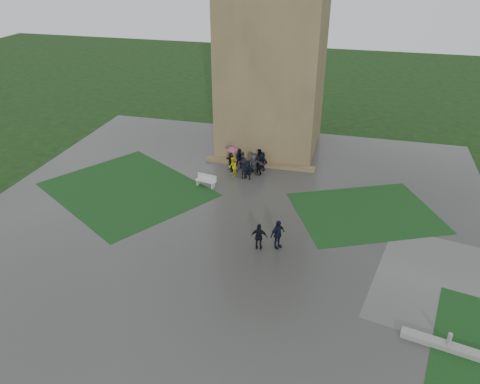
% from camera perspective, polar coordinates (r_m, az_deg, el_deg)
% --- Properties ---
extents(ground, '(120.00, 120.00, 0.00)m').
position_cam_1_polar(ground, '(29.06, -2.12, -5.26)').
color(ground, black).
extents(plaza, '(34.00, 34.00, 0.02)m').
position_cam_1_polar(plaza, '(30.68, -1.06, -3.26)').
color(plaza, '#343432').
rests_on(plaza, ground).
extents(lawn_inset_left, '(14.10, 13.46, 0.01)m').
position_cam_1_polar(lawn_inset_left, '(35.20, -13.63, 0.31)').
color(lawn_inset_left, '#123415').
rests_on(lawn_inset_left, plaza).
extents(lawn_inset_right, '(11.12, 10.15, 0.01)m').
position_cam_1_polar(lawn_inset_right, '(32.44, 15.05, -2.41)').
color(lawn_inset_right, '#123415').
rests_on(lawn_inset_right, plaza).
extents(tower, '(8.00, 8.00, 18.00)m').
position_cam_1_polar(tower, '(39.48, 4.12, 17.88)').
color(tower, brown).
rests_on(tower, ground).
extents(tower_plinth, '(9.00, 0.80, 0.22)m').
position_cam_1_polar(tower_plinth, '(38.01, 2.41, 3.45)').
color(tower_plinth, brown).
rests_on(tower_plinth, plaza).
extents(bench, '(1.63, 0.79, 0.91)m').
position_cam_1_polar(bench, '(34.59, -4.15, 1.43)').
color(bench, '#B8B7B3').
rests_on(bench, plaza).
extents(visitor_cluster, '(3.66, 3.23, 2.44)m').
position_cam_1_polar(visitor_cluster, '(36.29, 0.86, 3.64)').
color(visitor_cluster, black).
rests_on(visitor_cluster, plaza).
extents(pedestrian_mid, '(1.14, 1.22, 1.83)m').
position_cam_1_polar(pedestrian_mid, '(27.50, 4.61, -5.16)').
color(pedestrian_mid, black).
rests_on(pedestrian_mid, plaza).
extents(pedestrian_near, '(1.02, 0.63, 1.68)m').
position_cam_1_polar(pedestrian_near, '(27.35, 2.35, -5.47)').
color(pedestrian_near, black).
rests_on(pedestrian_near, plaza).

